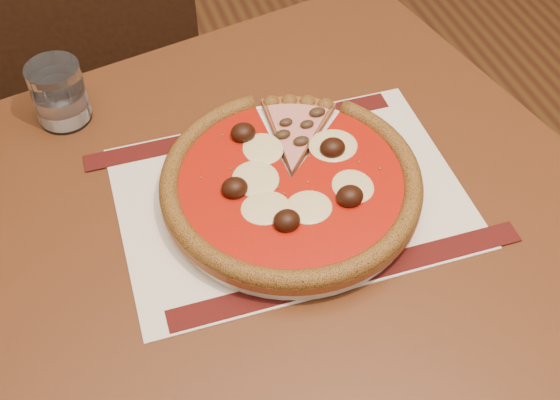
{
  "coord_description": "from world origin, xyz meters",
  "views": [
    {
      "loc": [
        -1.01,
        0.62,
        1.4
      ],
      "look_at": [
        -0.84,
        1.13,
        0.78
      ],
      "focal_mm": 45.0,
      "sensor_mm": 36.0,
      "label": 1
    }
  ],
  "objects_px": {
    "water_glass": "(59,93)",
    "chair_far": "(101,64)",
    "table": "(285,277)",
    "plate": "(291,191)",
    "pizza": "(291,181)"
  },
  "relations": [
    {
      "from": "table",
      "to": "plate",
      "type": "relative_size",
      "value": 3.06
    },
    {
      "from": "pizza",
      "to": "water_glass",
      "type": "xyz_separation_m",
      "value": [
        -0.25,
        0.24,
        0.01
      ]
    },
    {
      "from": "table",
      "to": "chair_far",
      "type": "distance_m",
      "value": 0.77
    },
    {
      "from": "water_glass",
      "to": "chair_far",
      "type": "bearing_deg",
      "value": 81.32
    },
    {
      "from": "pizza",
      "to": "chair_far",
      "type": "bearing_deg",
      "value": 104.34
    },
    {
      "from": "plate",
      "to": "pizza",
      "type": "bearing_deg",
      "value": -110.54
    },
    {
      "from": "table",
      "to": "plate",
      "type": "xyz_separation_m",
      "value": [
        0.02,
        0.05,
        0.11
      ]
    },
    {
      "from": "table",
      "to": "chair_far",
      "type": "height_order",
      "value": "chair_far"
    },
    {
      "from": "plate",
      "to": "table",
      "type": "bearing_deg",
      "value": -116.43
    },
    {
      "from": "table",
      "to": "plate",
      "type": "distance_m",
      "value": 0.12
    },
    {
      "from": "plate",
      "to": "pizza",
      "type": "height_order",
      "value": "pizza"
    },
    {
      "from": "plate",
      "to": "water_glass",
      "type": "distance_m",
      "value": 0.34
    },
    {
      "from": "table",
      "to": "plate",
      "type": "bearing_deg",
      "value": 63.57
    },
    {
      "from": "table",
      "to": "pizza",
      "type": "xyz_separation_m",
      "value": [
        0.02,
        0.04,
        0.13
      ]
    },
    {
      "from": "pizza",
      "to": "water_glass",
      "type": "height_order",
      "value": "water_glass"
    }
  ]
}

